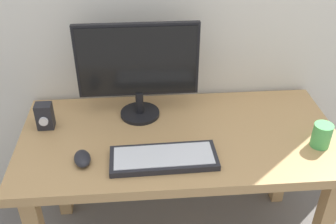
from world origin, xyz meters
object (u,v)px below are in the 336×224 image
Objects in this scene: mouse at (82,159)px; coffee_mug at (322,135)px; keyboard_primary at (164,158)px; audio_controller at (45,116)px; monitor at (138,67)px; desk at (179,151)px.

mouse is 0.98m from coffee_mug.
mouse reaches higher than keyboard_primary.
keyboard_primary is 3.58× the size of audio_controller.
keyboard_primary is 0.58m from audio_controller.
coffee_mug is (0.75, -0.30, -0.20)m from monitor.
monitor reaches higher than mouse.
coffee_mug is at bearing -21.87° from monitor.
desk is 3.23× the size of keyboard_primary.
desk is at bearing 167.91° from coffee_mug.
coffee_mug is at bearing -10.10° from mouse.
keyboard_primary is 0.66m from coffee_mug.
monitor is 0.47m from mouse.
monitor reaches higher than desk.
audio_controller is (-0.42, -0.08, -0.19)m from monitor.
keyboard_primary is at bearing -75.86° from monitor.
audio_controller is 1.19m from coffee_mug.
mouse is at bearing -158.91° from desk.
keyboard_primary is at bearing -115.56° from desk.
mouse is (-0.32, 0.02, 0.01)m from keyboard_primary.
monitor is 0.47m from audio_controller.
keyboard_primary is at bearing -28.13° from audio_controller.
audio_controller is (-0.59, 0.10, 0.16)m from desk.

